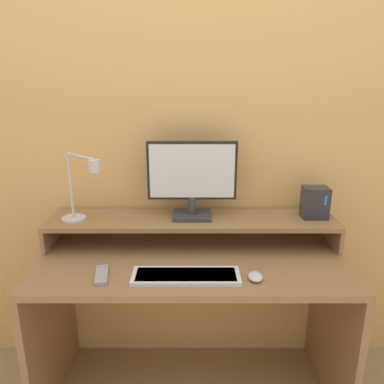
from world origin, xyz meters
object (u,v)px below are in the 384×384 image
object	(u,v)px
monitor	(192,177)
desk_lamp	(80,192)
remote_control	(101,275)
keyboard	(186,276)
router_dock	(315,202)
mouse	(255,277)

from	to	relation	value
monitor	desk_lamp	bearing A→B (deg)	-169.93
monitor	desk_lamp	world-z (taller)	monitor
desk_lamp	remote_control	distance (m)	0.38
keyboard	remote_control	distance (m)	0.34
router_dock	keyboard	bearing A→B (deg)	-150.63
desk_lamp	router_dock	bearing A→B (deg)	4.57
monitor	keyboard	xyz separation A→B (m)	(-0.03, -0.34, -0.31)
router_dock	mouse	xyz separation A→B (m)	(-0.32, -0.35, -0.19)
desk_lamp	keyboard	world-z (taller)	desk_lamp
router_dock	keyboard	xyz separation A→B (m)	(-0.60, -0.34, -0.19)
remote_control	router_dock	bearing A→B (deg)	19.23
monitor	router_dock	xyz separation A→B (m)	(0.57, -0.00, -0.12)
monitor	mouse	world-z (taller)	monitor
monitor	router_dock	world-z (taller)	monitor
router_dock	desk_lamp	bearing A→B (deg)	-175.43
desk_lamp	keyboard	bearing A→B (deg)	-28.34
remote_control	desk_lamp	bearing A→B (deg)	118.28
desk_lamp	remote_control	bearing A→B (deg)	-61.72
monitor	keyboard	size ratio (longest dim) A/B	0.96
mouse	remote_control	world-z (taller)	mouse
keyboard	mouse	size ratio (longest dim) A/B	5.60
router_dock	mouse	size ratio (longest dim) A/B	1.92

